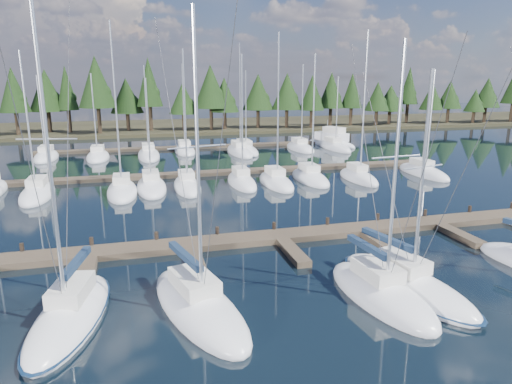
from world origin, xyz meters
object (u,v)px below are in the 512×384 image
object	(u,v)px
main_dock	(281,240)
front_sailboat_1	(70,315)
front_sailboat_4	(405,284)
motor_yacht_right	(331,142)
front_sailboat_3	(380,293)
front_sailboat_2	(198,306)

from	to	relation	value
main_dock	front_sailboat_1	world-z (taller)	front_sailboat_1
front_sailboat_4	motor_yacht_right	size ratio (longest dim) A/B	1.16
main_dock	motor_yacht_right	xyz separation A→B (m)	(21.51, 40.18, 0.33)
main_dock	motor_yacht_right	size ratio (longest dim) A/B	4.30
front_sailboat_1	motor_yacht_right	size ratio (longest dim) A/B	1.47
main_dock	front_sailboat_4	bearing A→B (deg)	-63.58
front_sailboat_3	front_sailboat_4	world-z (taller)	front_sailboat_3
front_sailboat_2	motor_yacht_right	bearing A→B (deg)	59.60
front_sailboat_3	front_sailboat_4	distance (m)	1.87
front_sailboat_1	front_sailboat_2	size ratio (longest dim) A/B	1.06
front_sailboat_1	front_sailboat_3	xyz separation A→B (m)	(14.53, -1.66, -0.01)
main_dock	front_sailboat_4	distance (m)	9.12
front_sailboat_1	front_sailboat_3	bearing A→B (deg)	-6.50
front_sailboat_1	front_sailboat_3	distance (m)	14.63
front_sailboat_3	front_sailboat_4	size ratio (longest dim) A/B	1.10
front_sailboat_2	front_sailboat_4	world-z (taller)	front_sailboat_2
front_sailboat_2	front_sailboat_3	world-z (taller)	front_sailboat_2
front_sailboat_3	motor_yacht_right	distance (m)	52.58
front_sailboat_1	front_sailboat_2	xyz separation A→B (m)	(5.66, -0.61, -0.01)
front_sailboat_1	front_sailboat_4	size ratio (longest dim) A/B	1.27
front_sailboat_4	front_sailboat_2	bearing A→B (deg)	177.58
motor_yacht_right	front_sailboat_2	bearing A→B (deg)	-120.40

